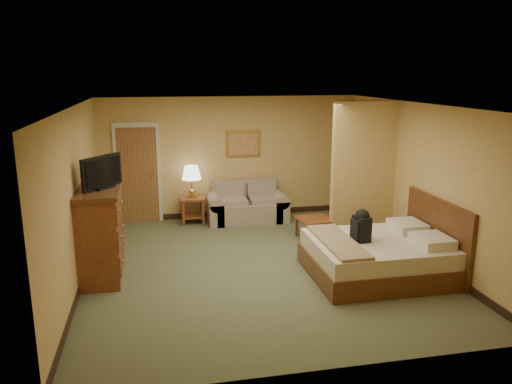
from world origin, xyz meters
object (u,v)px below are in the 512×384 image
object	(u,v)px
bed	(383,255)
dresser	(99,233)
loveseat	(247,208)
coffee_table	(315,224)

from	to	relation	value
bed	dresser	bearing A→B (deg)	169.38
loveseat	coffee_table	distance (m)	1.77
coffee_table	bed	world-z (taller)	bed
coffee_table	dresser	xyz separation A→B (m)	(-3.80, -1.07, 0.42)
loveseat	dresser	size ratio (longest dim) A/B	1.19
loveseat	dresser	xyz separation A→B (m)	(-2.76, -2.50, 0.43)
coffee_table	bed	xyz separation A→B (m)	(0.49, -1.87, 0.03)
loveseat	coffee_table	bearing A→B (deg)	-53.91
loveseat	coffee_table	xyz separation A→B (m)	(1.04, -1.43, 0.01)
dresser	bed	xyz separation A→B (m)	(4.29, -0.80, -0.39)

